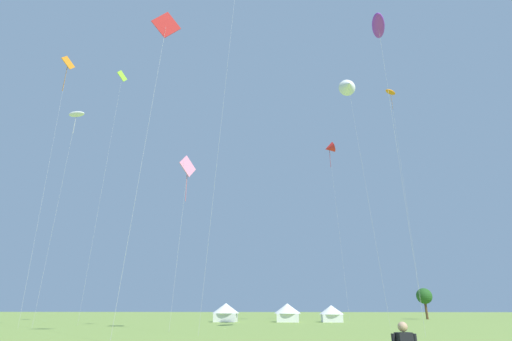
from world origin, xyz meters
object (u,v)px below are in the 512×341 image
kite_red_delta (329,148)px  festival_tent_right (226,311)px  kite_white_delta (348,85)px  kite_orange_parafoil (391,93)px  tree_distant_left (424,296)px  festival_tent_center (287,312)px  kite_white_parafoil (76,115)px  kite_lime_diamond (121,80)px  kite_orange_diamond (67,67)px  kite_red_diamond (166,28)px  kite_purple_parafoil (378,26)px  kite_pink_diamond (187,168)px  festival_tent_left (331,313)px

kite_red_delta → festival_tent_right: kite_red_delta is taller
kite_white_delta → kite_orange_parafoil: kite_orange_parafoil is taller
kite_white_delta → tree_distant_left: kite_white_delta is taller
festival_tent_right → festival_tent_center: bearing=0.0°
kite_white_parafoil → tree_distant_left: 67.32m
kite_lime_diamond → kite_orange_diamond: kite_lime_diamond is taller
kite_white_parafoil → kite_orange_diamond: bearing=167.1°
kite_red_diamond → kite_orange_parafoil: 45.43m
kite_orange_parafoil → kite_purple_parafoil: bearing=-109.4°
kite_red_diamond → kite_pink_diamond: bearing=91.9°
festival_tent_left → tree_distant_left: 25.32m
kite_red_diamond → festival_tent_center: 43.68m
festival_tent_left → festival_tent_right: bearing=-180.0°
kite_pink_diamond → kite_red_delta: (19.00, 24.23, 12.39)m
kite_red_diamond → festival_tent_center: (10.37, 35.35, -23.47)m
kite_orange_parafoil → festival_tent_left: bearing=166.6°
kite_red_delta → kite_orange_diamond: bearing=-152.8°
kite_orange_parafoil → tree_distant_left: size_ratio=6.80×
kite_pink_diamond → festival_tent_center: bearing=65.3°
kite_white_parafoil → festival_tent_left: size_ratio=7.05×
kite_red_diamond → tree_distant_left: 66.27m
kite_lime_diamond → festival_tent_right: size_ratio=9.30×
kite_purple_parafoil → kite_orange_diamond: 41.27m
kite_red_diamond → festival_tent_center: bearing=73.7°
kite_orange_parafoil → festival_tent_right: kite_orange_parafoil is taller
kite_red_delta → tree_distant_left: 33.97m
kite_lime_diamond → kite_orange_diamond: 9.60m
kite_white_delta → kite_white_parafoil: 35.36m
festival_tent_right → festival_tent_left: (16.07, 0.00, -0.16)m
kite_red_diamond → kite_orange_diamond: bearing=139.8°
kite_lime_diamond → kite_orange_parafoil: bearing=9.7°
kite_purple_parafoil → kite_pink_diamond: bearing=167.4°
kite_pink_diamond → kite_white_delta: size_ratio=0.60×
kite_purple_parafoil → festival_tent_right: size_ratio=7.46×
kite_purple_parafoil → kite_red_delta: 29.01m
kite_red_diamond → kite_red_delta: bearing=62.8°
kite_red_diamond → kite_red_delta: (18.61, 36.20, 3.76)m
kite_orange_parafoil → festival_tent_center: bearing=171.2°
kite_orange_diamond → festival_tent_right: kite_orange_diamond is taller
festival_tent_right → tree_distant_left: (35.65, 15.82, 2.57)m
kite_purple_parafoil → kite_orange_diamond: size_ratio=0.87×
festival_tent_right → kite_white_parafoil: bearing=-131.8°
festival_tent_left → kite_red_delta: bearing=27.6°
festival_tent_center → kite_pink_diamond: bearing=-114.7°
kite_orange_diamond → kite_orange_parafoil: size_ratio=0.94×
kite_red_diamond → festival_tent_center: kite_red_diamond is taller
kite_red_delta → kite_white_delta: bearing=-89.8°
festival_tent_center → kite_lime_diamond: bearing=-157.7°
kite_red_delta → festival_tent_center: (-8.24, -0.84, -27.23)m
festival_tent_right → festival_tent_center: festival_tent_right is taller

